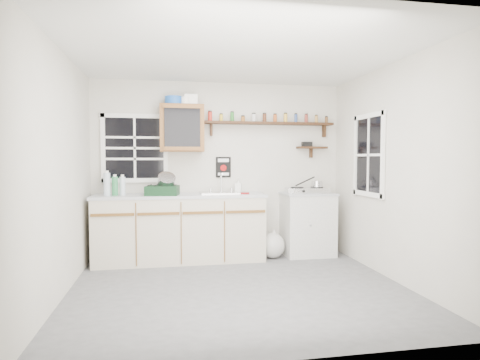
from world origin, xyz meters
The scene contains 18 objects.
room centered at (0.00, 0.00, 1.25)m, with size 3.64×3.24×2.54m.
main_cabinet centered at (-0.58, 1.30, 0.46)m, with size 2.31×0.63×0.92m.
right_cabinet centered at (1.25, 1.32, 0.46)m, with size 0.73×0.57×0.91m.
sink centered at (-0.05, 1.30, 0.93)m, with size 0.52×0.44×0.29m.
upper_cabinet centered at (-0.55, 1.44, 1.82)m, with size 0.60×0.32×0.65m.
upper_cabinet_clutter centered at (-0.56, 1.44, 2.21)m, with size 0.45×0.24×0.14m.
spice_shelf centered at (0.71, 1.51, 1.93)m, with size 1.91×0.18×0.35m.
secondary_shelf centered at (1.36, 1.52, 1.58)m, with size 0.45×0.16×0.24m.
warning_sign centered at (0.05, 1.59, 1.28)m, with size 0.22×0.02×0.30m.
window_back centered at (-1.20, 1.59, 1.55)m, with size 0.93×0.03×0.98m.
window_right centered at (1.79, 0.55, 1.45)m, with size 0.03×0.78×1.08m.
water_bottles centered at (-1.45, 1.26, 1.06)m, with size 0.28×0.10×0.33m.
dish_rack centered at (-0.80, 1.19, 1.02)m, with size 0.47×0.38×0.31m.
soap_bottle centered at (0.25, 1.48, 1.02)m, with size 0.09×0.09×0.19m, color silver.
rag centered at (0.29, 1.18, 0.93)m, with size 0.12×0.10×0.02m, color maroon.
hotplate centered at (1.23, 1.30, 0.95)m, with size 0.63×0.39×0.09m.
saucepan centered at (1.37, 1.31, 1.03)m, with size 0.35×0.27×0.17m.
trash_bag centered at (0.70, 1.22, 0.18)m, with size 0.38×0.34×0.43m.
Camera 1 is at (-0.75, -4.20, 1.40)m, focal length 30.00 mm.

